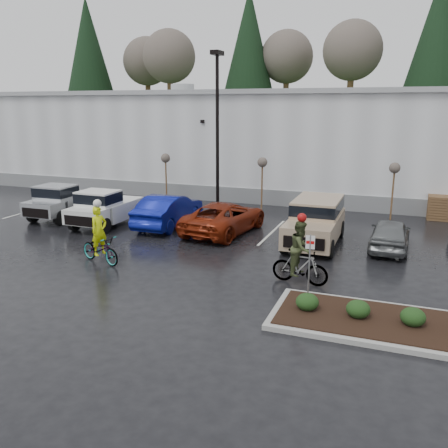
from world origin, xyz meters
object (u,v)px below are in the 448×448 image
at_px(lamppost, 217,115).
at_px(pallet_stack_a, 439,208).
at_px(sapling_east, 394,171).
at_px(car_blue, 169,210).
at_px(car_grey, 390,234).
at_px(fire_lane_sign, 310,258).
at_px(cyclist_hivis, 100,244).
at_px(sapling_mid, 262,165).
at_px(sapling_west, 166,161).
at_px(car_red, 225,217).
at_px(pickup_silver, 67,200).
at_px(cyclist_olive, 300,259).
at_px(suv_tan, 315,223).
at_px(pickup_white, 109,206).

relative_size(lamppost, pallet_stack_a, 6.83).
xyz_separation_m(sapling_east, car_blue, (-10.95, -5.65, -1.88)).
bearing_deg(car_grey, fire_lane_sign, 72.81).
xyz_separation_m(pallet_stack_a, cyclist_hivis, (-13.29, -13.03, 0.12)).
relative_size(sapling_mid, fire_lane_sign, 1.45).
distance_m(sapling_west, fire_lane_sign, 17.46).
bearing_deg(sapling_east, cyclist_hivis, -131.89).
xyz_separation_m(pallet_stack_a, car_red, (-10.24, -6.83, 0.10)).
relative_size(fire_lane_sign, car_grey, 0.54).
bearing_deg(sapling_west, car_blue, -61.61).
distance_m(sapling_mid, car_grey, 9.89).
relative_size(sapling_mid, pallet_stack_a, 2.37).
distance_m(sapling_east, cyclist_hivis, 16.28).
distance_m(pickup_silver, cyclist_olive, 15.73).
bearing_deg(car_blue, cyclist_olive, 144.01).
distance_m(pallet_stack_a, car_red, 12.31).
xyz_separation_m(lamppost, cyclist_olive, (7.25, -10.50, -4.76)).
distance_m(lamppost, pickup_silver, 9.95).
distance_m(pallet_stack_a, fire_lane_sign, 14.60).
height_order(sapling_west, cyclist_olive, sapling_west).
bearing_deg(sapling_east, suv_tan, -116.24).
bearing_deg(car_blue, lamppost, -101.96).
distance_m(sapling_east, car_grey, 6.30).
bearing_deg(pallet_stack_a, car_blue, -153.68).
relative_size(sapling_mid, sapling_east, 1.00).
height_order(sapling_mid, pallet_stack_a, sapling_mid).
bearing_deg(sapling_east, sapling_west, 180.00).
bearing_deg(suv_tan, lamppost, 141.93).
xyz_separation_m(sapling_east, pickup_silver, (-17.38, -5.72, -1.75)).
xyz_separation_m(fire_lane_sign, cyclist_olive, (-0.55, 1.30, -0.48)).
xyz_separation_m(car_grey, cyclist_hivis, (-10.91, -6.07, 0.10)).
relative_size(lamppost, car_blue, 1.79).
xyz_separation_m(sapling_mid, car_red, (-0.24, -5.83, -1.95)).
bearing_deg(car_blue, suv_tan, 174.25).
height_order(fire_lane_sign, pickup_silver, fire_lane_sign).
relative_size(car_blue, cyclist_olive, 1.99).
height_order(lamppost, car_grey, lamppost).
bearing_deg(car_blue, pickup_silver, 0.17).
bearing_deg(pickup_white, sapling_mid, 43.86).
xyz_separation_m(sapling_west, cyclist_hivis, (3.21, -12.03, -1.93)).
xyz_separation_m(pallet_stack_a, fire_lane_sign, (-4.70, -13.80, 0.73)).
height_order(pallet_stack_a, car_grey, car_grey).
height_order(sapling_mid, pickup_white, sapling_mid).
relative_size(car_blue, suv_tan, 1.01).
bearing_deg(car_red, sapling_west, -35.77).
distance_m(car_blue, suv_tan, 7.84).
height_order(sapling_mid, pickup_silver, sapling_mid).
distance_m(lamppost, car_blue, 6.78).
height_order(sapling_west, cyclist_hivis, sapling_west).
height_order(sapling_east, car_grey, sapling_east).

